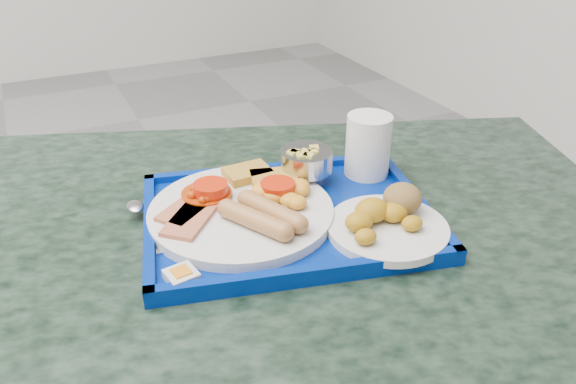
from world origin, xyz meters
The scene contains 9 objects.
table centered at (1.11, -0.32, 0.54)m, with size 1.36×1.13×0.73m.
tray centered at (1.14, -0.32, 0.73)m, with size 0.49×0.40×0.03m.
main_plate centered at (1.09, -0.30, 0.75)m, with size 0.28×0.28×0.04m.
bread_plate centered at (1.26, -0.42, 0.76)m, with size 0.18×0.18×0.06m.
fruit_bowl centered at (1.22, -0.24, 0.78)m, with size 0.09×0.09×0.06m.
juice_cup centered at (1.33, -0.26, 0.80)m, with size 0.08×0.08×0.11m.
spoon centered at (0.94, -0.23, 0.74)m, with size 0.05×0.16×0.01m.
knife centered at (0.95, -0.28, 0.74)m, with size 0.01×0.16×0.00m, color #A9A9AC.
jam_packet centered at (0.95, -0.41, 0.75)m, with size 0.04×0.04×0.02m.
Camera 1 is at (0.83, -0.98, 1.19)m, focal length 35.00 mm.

